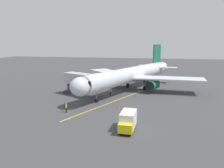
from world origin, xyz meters
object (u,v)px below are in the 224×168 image
Objects in this scene: safety_cone_nose_left at (118,107)px; box_truck_portside at (128,121)px; safety_cone_nose_right at (99,94)px; ground_crew_marshaller at (66,108)px; belt_loader_near_nose at (147,80)px; ground_crew_loader at (80,89)px; airplane at (131,75)px; ground_crew_wing_walker at (110,91)px; jet_bridge at (85,80)px.

box_truck_portside is at bearing 107.04° from safety_cone_nose_left.
ground_crew_marshaller is at bearing 79.35° from safety_cone_nose_right.
ground_crew_loader is at bearing 49.03° from belt_loader_near_nose.
airplane is 16.25m from safety_cone_nose_left.
safety_cone_nose_right is (2.60, 0.77, -0.61)m from ground_crew_wing_walker.
ground_crew_loader is (11.84, 5.26, -3.12)m from airplane.
ground_crew_marshaller is 1.00× the size of ground_crew_wing_walker.
jet_bridge is 21.37m from box_truck_portside.
belt_loader_near_nose is at bearing -122.66° from jet_bridge.
airplane reaches higher than ground_crew_loader.
jet_bridge is 24.75m from belt_loader_near_nose.
ground_crew_marshaller is (-0.33, 11.82, -2.88)m from jet_bridge.
jet_bridge is 6.52m from ground_crew_wing_walker.
ground_crew_wing_walker is 0.36× the size of belt_loader_near_nose.
ground_crew_marshaller is at bearing 68.31° from belt_loader_near_nose.
ground_crew_loader reaches higher than safety_cone_nose_left.
safety_cone_nose_right is (10.43, 19.24, -0.44)m from belt_loader_near_nose.
safety_cone_nose_right is at bearing -55.99° from safety_cone_nose_left.
belt_loader_near_nose is 28.76m from safety_cone_nose_left.
airplane is at bearing -125.30° from ground_crew_wing_walker.
ground_crew_marshaller is 13.01m from box_truck_portside.
jet_bridge is 12.17m from ground_crew_marshaller.
ground_crew_loader is 15.48m from safety_cone_nose_left.
airplane is 8.10× the size of belt_loader_near_nose.
ground_crew_wing_walker is at bearing 54.70° from airplane.
safety_cone_nose_right is at bearing 165.13° from ground_crew_loader.
ground_crew_loader is 24.84m from box_truck_portside.
airplane reaches higher than jet_bridge.
jet_bridge reaches higher than ground_crew_marshaller.
ground_crew_loader is 3.11× the size of safety_cone_nose_right.
belt_loader_near_nose is (-13.26, -20.68, -3.05)m from jet_bridge.
airplane is 3.42× the size of jet_bridge.
belt_loader_near_nose reaches higher than ground_crew_wing_walker.
airplane is 7.80m from ground_crew_wing_walker.
ground_crew_marshaller reaches higher than safety_cone_nose_right.
ground_crew_loader is at bearing -43.02° from safety_cone_nose_left.
belt_loader_near_nose is at bearing -91.85° from box_truck_portside.
safety_cone_nose_left is at bearing 139.30° from jet_bridge.
ground_crew_marshaller is 14.84m from ground_crew_loader.
airplane is 25.81m from box_truck_portside.
airplane is at bearing -156.06° from ground_crew_loader.
airplane is at bearing -84.50° from box_truck_portside.
jet_bridge is at bearing -40.70° from safety_cone_nose_left.
belt_loader_near_nose is at bearing -111.69° from ground_crew_marshaller.
safety_cone_nose_left is (-11.31, 10.56, -0.61)m from ground_crew_loader.
safety_cone_nose_left is 1.00× the size of safety_cone_nose_right.
safety_cone_nose_right is (-5.10, 1.36, -0.61)m from ground_crew_loader.
jet_bridge is 20.23× the size of safety_cone_nose_left.
ground_crew_wing_walker is at bearing -163.45° from safety_cone_nose_right.
jet_bridge reaches higher than safety_cone_nose_left.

